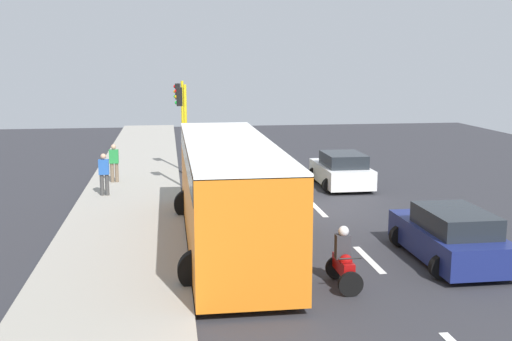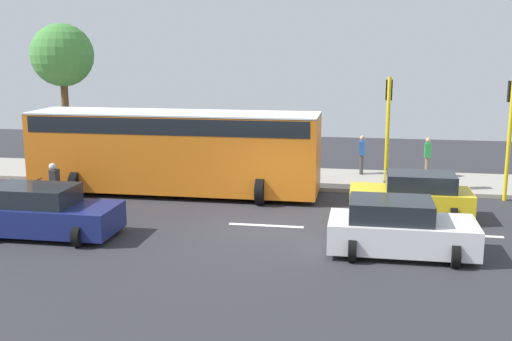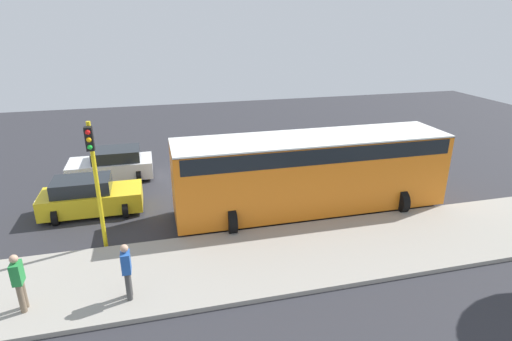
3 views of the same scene
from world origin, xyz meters
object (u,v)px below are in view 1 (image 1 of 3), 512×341
Objects in this scene: pedestrian_near_signal at (114,162)px; traffic_light_midblock at (183,123)px; pedestrian_by_tree at (104,173)px; car_yellow_cab at (254,170)px; city_bus at (229,186)px; car_white at (342,171)px; car_dark_blue at (450,236)px; traffic_light_corner at (181,114)px; motorcycle at (344,262)px.

traffic_light_midblock is (-3.02, 1.82, 1.87)m from pedestrian_near_signal.
pedestrian_near_signal is at bearing -93.59° from pedestrian_by_tree.
pedestrian_by_tree is (0.17, 2.74, 0.00)m from pedestrian_near_signal.
pedestrian_by_tree is 0.38× the size of traffic_light_midblock.
car_yellow_cab is 3.88m from traffic_light_midblock.
city_bus is at bearing 97.93° from traffic_light_midblock.
car_yellow_cab is 2.33× the size of pedestrian_near_signal.
car_white is 3.83m from car_yellow_cab.
city_bus is (5.76, 8.14, 1.13)m from car_white.
traffic_light_midblock is at bearing -163.89° from pedestrian_by_tree.
pedestrian_by_tree is at bearing 6.10° from car_white.
pedestrian_near_signal reaches higher than car_yellow_cab.
pedestrian_by_tree reaches higher than car_dark_blue.
car_yellow_cab is 6.52m from pedestrian_by_tree.
traffic_light_midblock reaches higher than car_yellow_cab.
car_dark_blue is 1.10× the size of car_white.
city_bus is (1.98, 8.76, 1.14)m from car_yellow_cab.
traffic_light_corner is at bearing -90.00° from traffic_light_midblock.
car_dark_blue is 16.36m from traffic_light_corner.
motorcycle is 0.91× the size of pedestrian_near_signal.
pedestrian_by_tree is at bearing -58.65° from city_bus.
traffic_light_corner reaches higher than pedestrian_by_tree.
pedestrian_by_tree is at bearing 86.41° from pedestrian_near_signal.
car_dark_blue is 2.57× the size of pedestrian_near_signal.
traffic_light_corner is at bearing -121.27° from pedestrian_by_tree.
motorcycle is 12.54m from traffic_light_midblock.
traffic_light_corner is 4.33m from traffic_light_midblock.
car_dark_blue is 10.44m from car_white.
pedestrian_near_signal is 4.35m from traffic_light_corner.
car_yellow_cab is at bearing 170.33° from pedestrian_near_signal.
traffic_light_corner is (1.11, -12.32, 1.08)m from city_bus.
pedestrian_by_tree reaches higher than motorcycle.
city_bus is 8.13m from traffic_light_midblock.
traffic_light_corner is at bearing -84.84° from city_bus.
traffic_light_corner is at bearing -31.30° from car_white.
pedestrian_near_signal is 2.74m from pedestrian_by_tree.
pedestrian_near_signal is 3.99m from traffic_light_midblock.
pedestrian_by_tree is at bearing 16.11° from traffic_light_midblock.
motorcycle reaches higher than car_white.
traffic_light_corner is 1.00× the size of traffic_light_midblock.
traffic_light_corner and traffic_light_midblock have the same top height.
city_bus is at bearing 95.16° from traffic_light_corner.
pedestrian_near_signal is at bearing -31.02° from traffic_light_midblock.
pedestrian_by_tree is (6.28, 1.70, 0.35)m from car_yellow_cab.
traffic_light_midblock reaches higher than pedestrian_near_signal.
pedestrian_by_tree reaches higher than car_yellow_cab.
traffic_light_midblock reaches higher than car_dark_blue.
city_bus is at bearing 112.86° from pedestrian_near_signal.
city_bus reaches higher than pedestrian_near_signal.
traffic_light_corner is (-3.19, -5.25, 1.87)m from pedestrian_by_tree.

